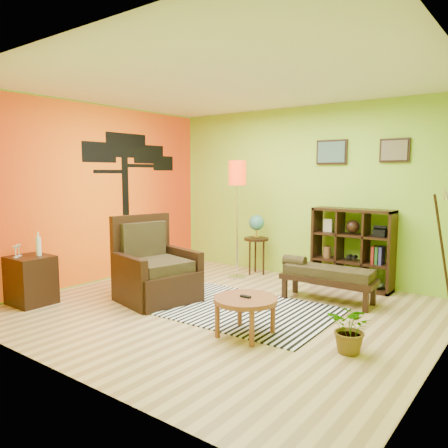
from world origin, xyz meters
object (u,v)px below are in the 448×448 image
Objects in this scene: cube_shelf at (353,249)px; bench at (326,274)px; coffee_table at (245,303)px; potted_plant at (352,334)px; side_cabinet at (31,280)px; globe_table at (256,229)px; floor_lamp at (237,184)px; armchair at (154,274)px.

bench is at bearing -92.02° from cube_shelf.
coffee_table is at bearing -95.51° from bench.
cube_shelf is 2.45× the size of potted_plant.
coffee_table is 0.57× the size of cube_shelf.
globe_table is at bearing 65.67° from side_cabinet.
floor_lamp reaches higher than coffee_table.
cube_shelf reaches higher than armchair.
armchair reaches higher than potted_plant.
globe_table is at bearing 120.42° from coffee_table.
globe_table is at bearing 138.44° from potted_plant.
globe_table is (0.30, 2.11, 0.43)m from armchair.
side_cabinet is at bearing -141.62° from bench.
armchair reaches higher than side_cabinet.
cube_shelf is (0.19, 2.59, 0.24)m from coffee_table.
cube_shelf is at bearing 87.98° from bench.
coffee_table is 1.39× the size of potted_plant.
floor_lamp is 1.89× the size of globe_table.
bench is at bearing 84.49° from coffee_table.
coffee_table is 0.71× the size of side_cabinet.
bench is (-0.03, -0.90, -0.23)m from cube_shelf.
floor_lamp is 0.90m from globe_table.
globe_table is 2.08× the size of potted_plant.
cube_shelf is 2.54m from potted_plant.
side_cabinet is at bearing -165.51° from coffee_table.
side_cabinet is at bearing -132.96° from cube_shelf.
coffee_table is at bearing -167.57° from potted_plant.
globe_table is 0.85× the size of cube_shelf.
coffee_table is at bearing -52.83° from floor_lamp.
globe_table is at bearing 153.89° from bench.
globe_table is 3.43m from potted_plant.
potted_plant is (0.88, -2.35, -0.41)m from cube_shelf.
armchair is at bearing 168.13° from coffee_table.
side_cabinet reaches higher than coffee_table.
coffee_table is at bearing -94.30° from cube_shelf.
floor_lamp is 2.11m from bench.
side_cabinet is 0.74× the size of bench.
armchair is 1.62m from side_cabinet.
potted_plant is (1.07, 0.24, -0.17)m from coffee_table.
floor_lamp is 2.06m from cube_shelf.
cube_shelf is (3.11, 3.34, 0.28)m from side_cabinet.
side_cabinet is (-2.92, -0.75, -0.04)m from coffee_table.
floor_lamp is 3.92× the size of potted_plant.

